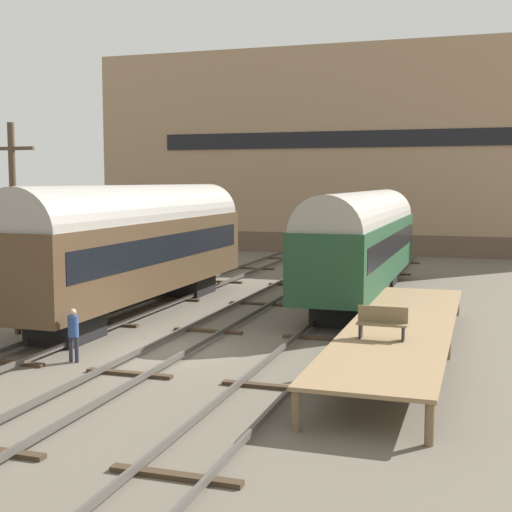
# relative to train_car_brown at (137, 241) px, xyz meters

# --- Properties ---
(ground_plane) EXTENTS (200.00, 200.00, 0.00)m
(ground_plane) POSITION_rel_train_car_brown_xyz_m (4.12, -5.60, -3.00)
(ground_plane) COLOR #60594C
(track_left) EXTENTS (2.60, 60.00, 0.26)m
(track_left) POSITION_rel_train_car_brown_xyz_m (0.00, -5.60, -2.85)
(track_left) COLOR #4C4742
(track_left) RESTS_ON ground
(track_middle) EXTENTS (2.60, 60.00, 0.26)m
(track_middle) POSITION_rel_train_car_brown_xyz_m (4.12, -5.60, -2.85)
(track_middle) COLOR #4C4742
(track_middle) RESTS_ON ground
(track_right) EXTENTS (2.60, 60.00, 0.26)m
(track_right) POSITION_rel_train_car_brown_xyz_m (8.23, -5.60, -2.85)
(track_right) COLOR #4C4742
(track_right) RESTS_ON ground
(train_car_brown) EXTENTS (3.01, 16.43, 5.27)m
(train_car_brown) POSITION_rel_train_car_brown_xyz_m (0.00, 0.00, 0.00)
(train_car_brown) COLOR black
(train_car_brown) RESTS_ON ground
(train_car_green) EXTENTS (2.88, 16.66, 4.97)m
(train_car_green) POSITION_rel_train_car_brown_xyz_m (8.23, 6.09, -0.17)
(train_car_green) COLOR black
(train_car_green) RESTS_ON ground
(station_platform) EXTENTS (3.14, 15.28, 1.01)m
(station_platform) POSITION_rel_train_car_brown_xyz_m (11.12, -4.01, -2.06)
(station_platform) COLOR #8C704C
(station_platform) RESTS_ON ground
(bench) EXTENTS (1.40, 0.40, 0.91)m
(bench) POSITION_rel_train_car_brown_xyz_m (10.84, -6.29, -1.50)
(bench) COLOR brown
(bench) RESTS_ON station_platform
(person_worker) EXTENTS (0.32, 0.32, 1.63)m
(person_worker) POSITION_rel_train_car_brown_xyz_m (1.84, -7.80, -2.02)
(person_worker) COLOR #282833
(person_worker) RESTS_ON ground
(utility_pole) EXTENTS (1.80, 0.24, 7.45)m
(utility_pole) POSITION_rel_train_car_brown_xyz_m (-2.28, -4.89, 0.89)
(utility_pole) COLOR #473828
(utility_pole) RESTS_ON ground
(warehouse_building) EXTENTS (38.22, 11.18, 15.40)m
(warehouse_building) POSITION_rel_train_car_brown_xyz_m (2.73, 31.63, 4.71)
(warehouse_building) COLOR brown
(warehouse_building) RESTS_ON ground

